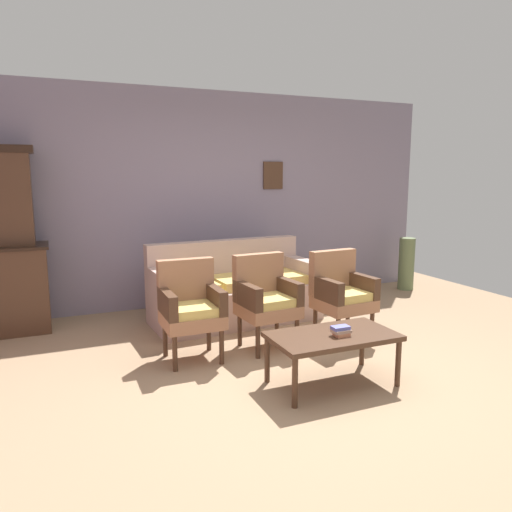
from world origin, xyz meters
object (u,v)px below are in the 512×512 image
floral_couch (234,292)px  armchair_near_couch_end (191,305)px  armchair_row_middle (266,297)px  armchair_near_cabinet (341,291)px  coffee_table (333,339)px  floor_vase_by_wall (406,264)px  book_stack_on_table (341,331)px

floral_couch → armchair_near_couch_end: (-0.78, -0.96, 0.17)m
armchair_row_middle → armchair_near_cabinet: same height
floral_couch → armchair_near_cabinet: bearing=-54.0°
floral_couch → coffee_table: floral_couch is taller
armchair_row_middle → armchair_near_couch_end: bearing=-179.2°
armchair_near_couch_end → coffee_table: 1.33m
floral_couch → floor_vase_by_wall: bearing=8.7°
armchair_near_couch_end → book_stack_on_table: size_ratio=6.30×
armchair_row_middle → armchair_near_cabinet: bearing=-7.0°
armchair_near_cabinet → book_stack_on_table: (-0.63, -0.96, -0.04)m
floral_couch → armchair_near_couch_end: size_ratio=2.14×
armchair_near_couch_end → armchair_row_middle: same height
floor_vase_by_wall → coffee_table: bearing=-139.0°
floral_couch → floor_vase_by_wall: size_ratio=2.55×
armchair_near_couch_end → coffee_table: size_ratio=0.90×
floral_couch → armchair_near_cabinet: 1.31m
armchair_row_middle → coffee_table: armchair_row_middle is taller
armchair_near_couch_end → armchair_near_cabinet: 1.54m
book_stack_on_table → floor_vase_by_wall: (2.71, 2.45, -0.08)m
coffee_table → floor_vase_by_wall: (2.74, 2.38, 0.00)m
armchair_row_middle → book_stack_on_table: size_ratio=6.30×
armchair_near_cabinet → coffee_table: armchair_near_cabinet is taller
floor_vase_by_wall → floral_couch: bearing=-171.3°
book_stack_on_table → floor_vase_by_wall: floor_vase_by_wall is taller
coffee_table → floral_couch: bearing=93.0°
armchair_near_cabinet → book_stack_on_table: size_ratio=6.30×
armchair_row_middle → coffee_table: 1.01m
armchair_near_couch_end → armchair_row_middle: 0.75m
book_stack_on_table → floor_vase_by_wall: bearing=42.1°
armchair_near_cabinet → floor_vase_by_wall: bearing=35.5°
armchair_row_middle → coffee_table: (0.13, -0.99, -0.12)m
armchair_near_cabinet → floor_vase_by_wall: 2.56m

